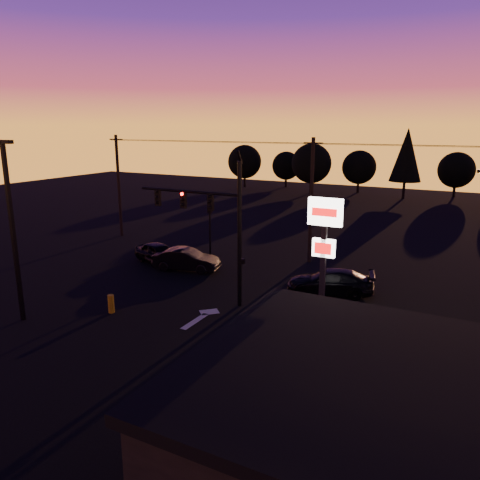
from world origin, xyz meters
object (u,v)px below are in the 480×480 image
(car_mid, at_px, (186,260))
(car_right, at_px, (330,282))
(pylon_sign, at_px, (324,241))
(traffic_signal_mast, at_px, (214,216))
(bollard, at_px, (111,304))
(parking_lot_light, at_px, (12,220))
(car_left, at_px, (159,253))
(suv_parked, at_px, (355,403))
(secondary_signal, at_px, (210,221))

(car_mid, height_order, car_right, car_mid)
(pylon_sign, bearing_deg, traffic_signal_mast, 160.64)
(pylon_sign, distance_m, bollard, 12.08)
(parking_lot_light, distance_m, car_left, 12.34)
(car_right, bearing_deg, car_left, -106.67)
(car_right, xyz_separation_m, suv_parked, (4.53, -11.80, 0.02))
(secondary_signal, height_order, parking_lot_light, parking_lot_light)
(bollard, relative_size, suv_parked, 0.18)
(pylon_sign, bearing_deg, secondary_signal, 140.23)
(car_left, bearing_deg, car_mid, -80.86)
(bollard, xyz_separation_m, suv_parked, (14.04, -3.45, 0.26))
(pylon_sign, relative_size, suv_parked, 1.25)
(parking_lot_light, relative_size, car_right, 1.79)
(pylon_sign, height_order, suv_parked, pylon_sign)
(pylon_sign, distance_m, car_right, 8.08)
(secondary_signal, relative_size, car_right, 0.85)
(bollard, bearing_deg, car_right, 41.31)
(bollard, bearing_deg, secondary_signal, 94.33)
(bollard, bearing_deg, traffic_signal_mast, 45.65)
(car_left, relative_size, car_right, 0.87)
(car_mid, bearing_deg, bollard, 171.38)
(pylon_sign, distance_m, car_mid, 14.17)
(secondary_signal, bearing_deg, suv_parked, -45.26)
(bollard, bearing_deg, suv_parked, -13.80)
(parking_lot_light, xyz_separation_m, suv_parked, (17.42, -0.57, -4.51))
(parking_lot_light, distance_m, pylon_sign, 15.19)
(parking_lot_light, relative_size, pylon_sign, 1.34)
(pylon_sign, bearing_deg, car_left, 154.25)
(car_left, bearing_deg, pylon_sign, -97.75)
(traffic_signal_mast, xyz_separation_m, bollard, (-4.02, -4.12, -4.44))
(secondary_signal, distance_m, parking_lot_light, 14.90)
(parking_lot_light, height_order, pylon_sign, parking_lot_light)
(car_mid, height_order, suv_parked, same)
(parking_lot_light, xyz_separation_m, pylon_sign, (14.50, 4.50, -0.36))
(car_left, bearing_deg, secondary_signal, -21.77)
(traffic_signal_mast, relative_size, pylon_sign, 1.26)
(parking_lot_light, distance_m, bollard, 6.52)
(parking_lot_light, bearing_deg, secondary_signal, 80.21)
(bollard, height_order, car_left, car_left)
(parking_lot_light, bearing_deg, car_mid, 76.54)
(pylon_sign, relative_size, car_right, 1.33)
(traffic_signal_mast, relative_size, bollard, 8.65)
(car_mid, distance_m, suv_parked, 18.81)
(pylon_sign, height_order, bollard, pylon_sign)
(car_mid, bearing_deg, car_left, 67.45)
(secondary_signal, distance_m, pylon_sign, 15.75)
(car_right, bearing_deg, parking_lot_light, -64.44)
(pylon_sign, relative_size, bollard, 6.85)
(car_mid, xyz_separation_m, suv_parked, (14.77, -11.65, -0.00))
(suv_parked, bearing_deg, secondary_signal, 140.15)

